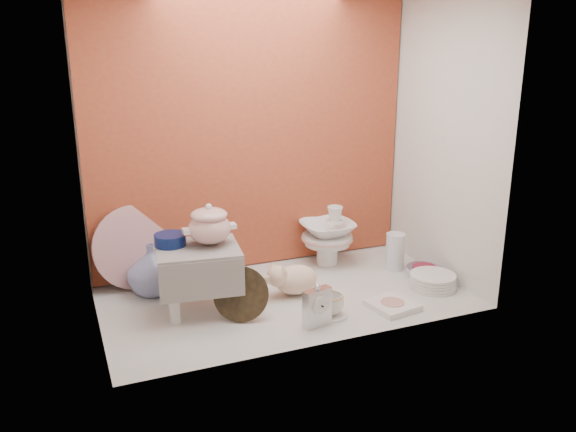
% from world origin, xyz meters
% --- Properties ---
extents(ground, '(1.80, 1.80, 0.00)m').
position_xyz_m(ground, '(0.00, 0.00, 0.00)').
color(ground, silver).
rests_on(ground, ground).
extents(niche_shell, '(1.86, 1.03, 1.53)m').
position_xyz_m(niche_shell, '(0.00, 0.18, 0.93)').
color(niche_shell, '#A8512A').
rests_on(niche_shell, ground).
extents(step_stool, '(0.42, 0.37, 0.32)m').
position_xyz_m(step_stool, '(-0.44, 0.02, 0.16)').
color(step_stool, silver).
rests_on(step_stool, ground).
extents(soup_tureen, '(0.30, 0.30, 0.20)m').
position_xyz_m(soup_tureen, '(-0.37, 0.03, 0.42)').
color(soup_tureen, white).
rests_on(soup_tureen, step_stool).
extents(cobalt_bowl, '(0.18, 0.18, 0.05)m').
position_xyz_m(cobalt_bowl, '(-0.55, 0.09, 0.35)').
color(cobalt_bowl, '#0A184D').
rests_on(cobalt_bowl, step_stool).
extents(floral_platter, '(0.45, 0.21, 0.43)m').
position_xyz_m(floral_platter, '(-0.67, 0.43, 0.21)').
color(floral_platter, silver).
rests_on(floral_platter, ground).
extents(blue_white_vase, '(0.30, 0.30, 0.26)m').
position_xyz_m(blue_white_vase, '(-0.61, 0.30, 0.13)').
color(blue_white_vase, silver).
rests_on(blue_white_vase, ground).
extents(lacquer_tray, '(0.28, 0.21, 0.24)m').
position_xyz_m(lacquer_tray, '(-0.28, -0.14, 0.12)').
color(lacquer_tray, black).
rests_on(lacquer_tray, ground).
extents(mantel_clock, '(0.14, 0.08, 0.20)m').
position_xyz_m(mantel_clock, '(0.02, -0.34, 0.10)').
color(mantel_clock, silver).
rests_on(mantel_clock, ground).
extents(plush_pig, '(0.33, 0.27, 0.17)m').
position_xyz_m(plush_pig, '(0.06, 0.01, 0.08)').
color(plush_pig, beige).
rests_on(plush_pig, ground).
extents(teacup_saucer, '(0.18, 0.18, 0.01)m').
position_xyz_m(teacup_saucer, '(0.12, -0.27, 0.01)').
color(teacup_saucer, white).
rests_on(teacup_saucer, ground).
extents(gold_rim_teacup, '(0.14, 0.14, 0.10)m').
position_xyz_m(gold_rim_teacup, '(0.12, -0.27, 0.06)').
color(gold_rim_teacup, white).
rests_on(gold_rim_teacup, teacup_saucer).
extents(lattice_dish, '(0.24, 0.24, 0.03)m').
position_xyz_m(lattice_dish, '(0.43, -0.31, 0.01)').
color(lattice_dish, white).
rests_on(lattice_dish, ground).
extents(dinner_plate_stack, '(0.30, 0.30, 0.07)m').
position_xyz_m(dinner_plate_stack, '(0.76, -0.17, 0.04)').
color(dinner_plate_stack, white).
rests_on(dinner_plate_stack, ground).
extents(crystal_bowl, '(0.25, 0.25, 0.06)m').
position_xyz_m(crystal_bowl, '(0.79, -0.05, 0.03)').
color(crystal_bowl, silver).
rests_on(crystal_bowl, ground).
extents(clear_glass_vase, '(0.13, 0.13, 0.21)m').
position_xyz_m(clear_glass_vase, '(0.71, 0.12, 0.10)').
color(clear_glass_vase, silver).
rests_on(clear_glass_vase, ground).
extents(porcelain_tower, '(0.37, 0.37, 0.34)m').
position_xyz_m(porcelain_tower, '(0.39, 0.34, 0.17)').
color(porcelain_tower, white).
rests_on(porcelain_tower, ground).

